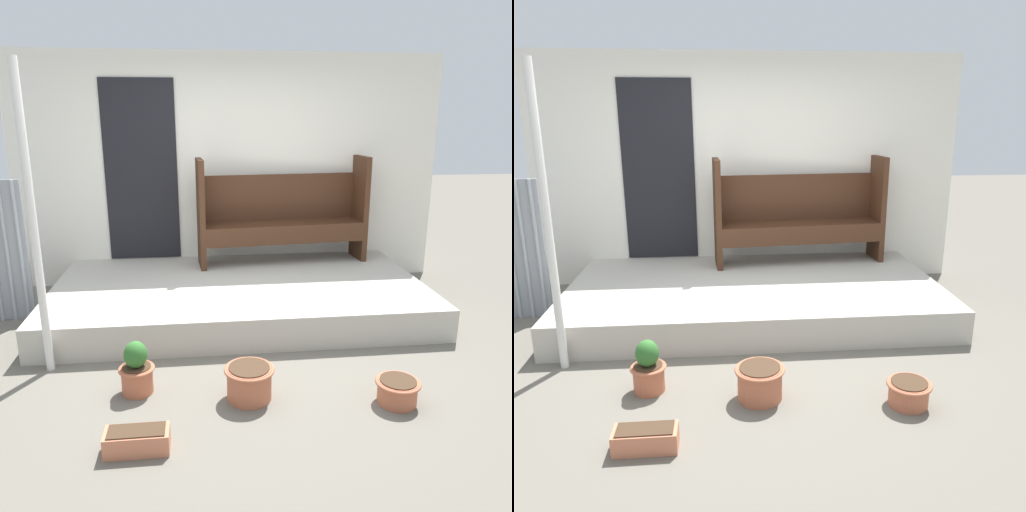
% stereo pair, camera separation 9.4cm
% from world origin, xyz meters
% --- Properties ---
extents(ground_plane, '(24.00, 24.00, 0.00)m').
position_xyz_m(ground_plane, '(0.00, 0.00, 0.00)').
color(ground_plane, '#666056').
extents(porch_slab, '(3.66, 1.98, 0.30)m').
position_xyz_m(porch_slab, '(0.04, 0.99, 0.15)').
color(porch_slab, '#B7B2A5').
rests_on(porch_slab, ground_plane).
extents(house_wall, '(4.86, 0.08, 2.60)m').
position_xyz_m(house_wall, '(0.00, 2.01, 1.30)').
color(house_wall, white).
rests_on(house_wall, ground_plane).
extents(support_post, '(0.06, 0.06, 2.31)m').
position_xyz_m(support_post, '(-1.53, -0.07, 1.16)').
color(support_post, silver).
rests_on(support_post, ground_plane).
extents(bench, '(1.92, 0.56, 1.18)m').
position_xyz_m(bench, '(0.60, 1.69, 0.88)').
color(bench, '#422616').
rests_on(bench, porch_slab).
extents(flower_pot_left, '(0.26, 0.26, 0.40)m').
position_xyz_m(flower_pot_left, '(-0.81, -0.49, 0.17)').
color(flower_pot_left, '#B26042').
rests_on(flower_pot_left, ground_plane).
extents(flower_pot_middle, '(0.36, 0.36, 0.24)m').
position_xyz_m(flower_pot_middle, '(-0.02, -0.66, 0.13)').
color(flower_pot_middle, '#B26042').
rests_on(flower_pot_middle, ground_plane).
extents(flower_pot_right, '(0.31, 0.31, 0.17)m').
position_xyz_m(flower_pot_right, '(0.99, -0.84, 0.10)').
color(flower_pot_right, '#B26042').
rests_on(flower_pot_right, ground_plane).
extents(planter_box_rect, '(0.38, 0.17, 0.14)m').
position_xyz_m(planter_box_rect, '(-0.74, -1.16, 0.07)').
color(planter_box_rect, '#C67251').
rests_on(planter_box_rect, ground_plane).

